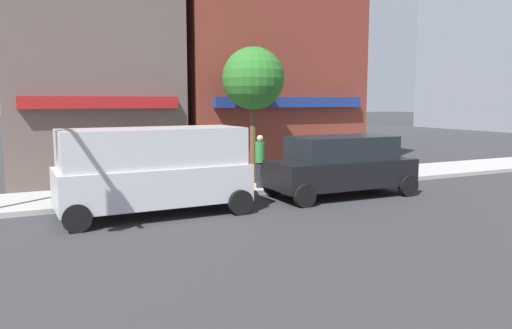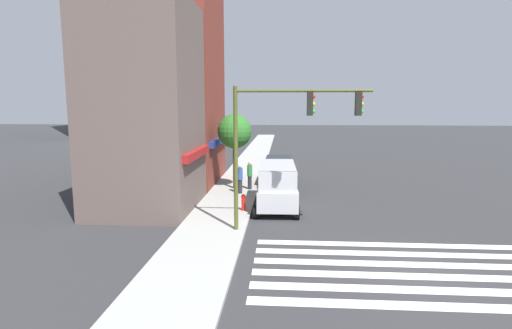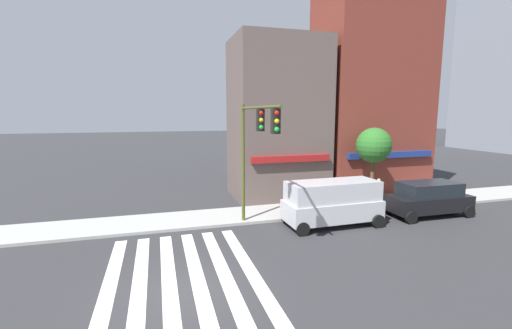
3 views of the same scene
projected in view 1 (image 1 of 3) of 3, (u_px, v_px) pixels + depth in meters
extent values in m
cube|color=brown|center=(88.00, 39.00, 18.58)|extent=(6.03, 5.00, 10.71)
cube|color=maroon|center=(102.00, 102.00, 16.52)|extent=(5.13, 0.30, 0.40)
cube|color=maroon|center=(262.00, 3.00, 21.46)|extent=(7.63, 5.00, 14.45)
cube|color=navy|center=(291.00, 102.00, 19.64)|extent=(6.48, 0.30, 0.40)
cube|color=#B7B7BC|center=(154.00, 184.00, 13.36)|extent=(5.05, 2.12, 1.00)
cube|color=#B7B7BC|center=(153.00, 147.00, 13.23)|extent=(4.79, 1.95, 1.00)
cylinder|color=black|center=(68.00, 202.00, 13.41)|extent=(0.68, 0.22, 0.68)
cylinder|color=black|center=(77.00, 218.00, 11.63)|extent=(0.68, 0.22, 0.68)
cylinder|color=black|center=(214.00, 190.00, 15.22)|extent=(0.68, 0.22, 0.68)
cylinder|color=black|center=(240.00, 202.00, 13.43)|extent=(0.68, 0.22, 0.68)
cube|color=black|center=(341.00, 173.00, 15.99)|extent=(4.72, 1.95, 0.85)
cube|color=black|center=(342.00, 148.00, 15.89)|extent=(3.31, 1.78, 0.75)
cylinder|color=black|center=(274.00, 186.00, 16.06)|extent=(0.68, 0.22, 0.68)
cylinder|color=black|center=(305.00, 196.00, 14.36)|extent=(0.68, 0.22, 0.68)
cylinder|color=black|center=(370.00, 178.00, 17.74)|extent=(0.68, 0.22, 0.68)
cylinder|color=black|center=(408.00, 186.00, 16.04)|extent=(0.68, 0.22, 0.68)
cylinder|color=#23232D|center=(219.00, 176.00, 16.65)|extent=(0.26, 0.26, 0.85)
cylinder|color=#2D4C9E|center=(219.00, 152.00, 16.55)|extent=(0.32, 0.32, 0.70)
sphere|color=tan|center=(219.00, 139.00, 16.49)|extent=(0.22, 0.22, 0.22)
cylinder|color=#23232D|center=(260.00, 175.00, 16.78)|extent=(0.26, 0.26, 0.85)
cylinder|color=#2D7A3D|center=(260.00, 152.00, 16.68)|extent=(0.32, 0.32, 0.70)
sphere|color=tan|center=(260.00, 138.00, 16.62)|extent=(0.22, 0.22, 0.22)
cylinder|color=red|center=(99.00, 191.00, 14.41)|extent=(0.20, 0.20, 0.65)
sphere|color=red|center=(99.00, 177.00, 14.36)|extent=(0.24, 0.24, 0.24)
cylinder|color=brown|center=(253.00, 142.00, 17.61)|extent=(0.24, 0.24, 2.92)
sphere|color=#286623|center=(253.00, 78.00, 17.33)|extent=(2.18, 2.18, 2.18)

